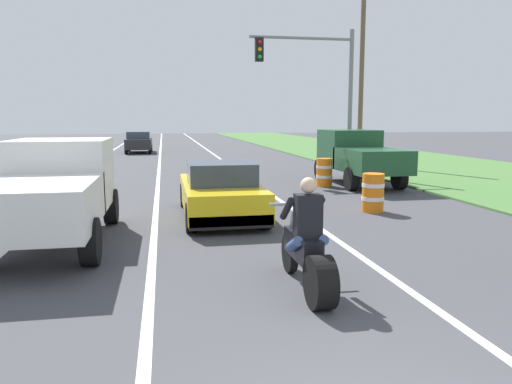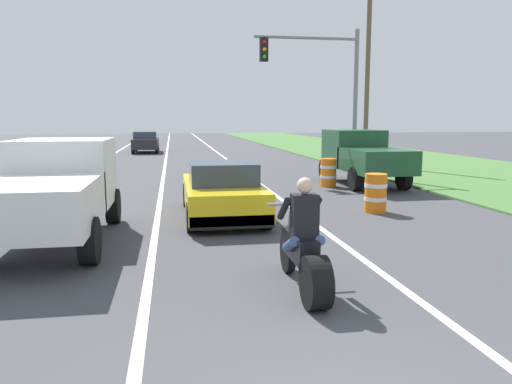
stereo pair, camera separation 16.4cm
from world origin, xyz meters
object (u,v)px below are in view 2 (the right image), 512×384
object	(u,v)px
motorcycle_with_rider	(304,251)
pickup_truck_left_lane_white	(54,187)
sports_car_yellow	(222,192)
construction_barrel_mid	(328,172)
pickup_truck_right_shoulder_dark_green	(362,154)
traffic_light_mast_near	(325,80)
construction_barrel_nearest	(376,193)
distant_car_far_ahead	(146,142)

from	to	relation	value
motorcycle_with_rider	pickup_truck_left_lane_white	xyz separation A→B (m)	(-4.01, 3.52, 0.51)
sports_car_yellow	pickup_truck_left_lane_white	distance (m)	4.02
sports_car_yellow	construction_barrel_mid	distance (m)	6.52
motorcycle_with_rider	pickup_truck_left_lane_white	size ratio (longest dim) A/B	0.46
pickup_truck_right_shoulder_dark_green	traffic_light_mast_near	size ratio (longest dim) A/B	0.80
construction_barrel_nearest	distant_car_far_ahead	size ratio (longest dim) A/B	0.25
sports_car_yellow	distant_car_far_ahead	world-z (taller)	distant_car_far_ahead
pickup_truck_right_shoulder_dark_green	construction_barrel_mid	distance (m)	1.56
motorcycle_with_rider	sports_car_yellow	size ratio (longest dim) A/B	0.51
construction_barrel_nearest	motorcycle_with_rider	bearing A→B (deg)	-121.73
construction_barrel_mid	distant_car_far_ahead	distance (m)	20.68
traffic_light_mast_near	construction_barrel_mid	xyz separation A→B (m)	(-0.71, -2.87, -3.48)
sports_car_yellow	traffic_light_mast_near	size ratio (longest dim) A/B	0.72
motorcycle_with_rider	sports_car_yellow	xyz separation A→B (m)	(-0.57, 5.54, 0.04)
pickup_truck_right_shoulder_dark_green	traffic_light_mast_near	bearing A→B (deg)	105.30
construction_barrel_mid	distant_car_far_ahead	world-z (taller)	distant_car_far_ahead
motorcycle_with_rider	construction_barrel_mid	distance (m)	11.09
sports_car_yellow	construction_barrel_nearest	xyz separation A→B (m)	(3.98, -0.02, -0.13)
traffic_light_mast_near	construction_barrel_mid	distance (m)	4.56
sports_car_yellow	distant_car_far_ahead	bearing A→B (deg)	97.22
sports_car_yellow	pickup_truck_right_shoulder_dark_green	bearing A→B (deg)	42.67
pickup_truck_right_shoulder_dark_green	distant_car_far_ahead	xyz separation A→B (m)	(-8.77, 18.97, -0.33)
pickup_truck_right_shoulder_dark_green	construction_barrel_nearest	size ratio (longest dim) A/B	4.80
pickup_truck_right_shoulder_dark_green	sports_car_yellow	bearing A→B (deg)	-137.33
traffic_light_mast_near	construction_barrel_mid	world-z (taller)	traffic_light_mast_near
pickup_truck_left_lane_white	distant_car_far_ahead	world-z (taller)	pickup_truck_left_lane_white
pickup_truck_right_shoulder_dark_green	traffic_light_mast_near	xyz separation A→B (m)	(-0.69, 2.52, 2.87)
pickup_truck_right_shoulder_dark_green	traffic_light_mast_near	world-z (taller)	traffic_light_mast_near
construction_barrel_nearest	sports_car_yellow	bearing A→B (deg)	179.67
sports_car_yellow	pickup_truck_right_shoulder_dark_green	distance (m)	7.77
pickup_truck_left_lane_white	distant_car_far_ahead	xyz separation A→B (m)	(0.38, 26.25, -0.33)
motorcycle_with_rider	distant_car_far_ahead	distance (m)	29.99
construction_barrel_nearest	construction_barrel_mid	size ratio (longest dim) A/B	1.00
pickup_truck_left_lane_white	distant_car_far_ahead	size ratio (longest dim) A/B	1.20
pickup_truck_left_lane_white	construction_barrel_mid	bearing A→B (deg)	41.79
construction_barrel_mid	pickup_truck_left_lane_white	bearing A→B (deg)	-138.21
motorcycle_with_rider	construction_barrel_nearest	world-z (taller)	motorcycle_with_rider
traffic_light_mast_near	construction_barrel_mid	bearing A→B (deg)	-103.93
construction_barrel_nearest	construction_barrel_mid	distance (m)	4.94
motorcycle_with_rider	traffic_light_mast_near	world-z (taller)	traffic_light_mast_near
motorcycle_with_rider	pickup_truck_right_shoulder_dark_green	world-z (taller)	pickup_truck_right_shoulder_dark_green
pickup_truck_left_lane_white	distant_car_far_ahead	distance (m)	26.25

